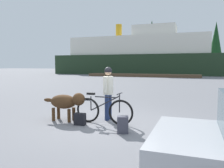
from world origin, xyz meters
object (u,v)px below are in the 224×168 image
at_px(bicycle, 104,110).
at_px(handbag_pannier, 80,119).
at_px(dog, 66,102).
at_px(person_cyclist, 108,88).
at_px(backpack, 123,125).
at_px(ferry_boat, 138,56).

xyz_separation_m(bicycle, handbag_pannier, (-0.58, -0.37, -0.23)).
bearing_deg(dog, person_cyclist, 27.24).
bearing_deg(backpack, ferry_boat, 102.99).
bearing_deg(backpack, handbag_pannier, 166.85).
height_order(backpack, ferry_boat, ferry_boat).
height_order(backpack, handbag_pannier, backpack).
xyz_separation_m(backpack, ferry_boat, (-8.03, 34.82, 2.99)).
height_order(person_cyclist, backpack, person_cyclist).
xyz_separation_m(dog, ferry_boat, (-6.02, 34.19, 2.62)).
bearing_deg(ferry_boat, person_cyclist, -77.95).
xyz_separation_m(bicycle, backpack, (0.80, -0.69, -0.18)).
relative_size(bicycle, handbag_pannier, 5.23).
height_order(bicycle, backpack, bicycle).
bearing_deg(handbag_pannier, ferry_boat, 100.90).
relative_size(person_cyclist, handbag_pannier, 4.88).
relative_size(bicycle, person_cyclist, 1.07).
height_order(person_cyclist, dog, person_cyclist).
bearing_deg(backpack, person_cyclist, 125.23).
bearing_deg(bicycle, dog, -176.73).
height_order(bicycle, ferry_boat, ferry_boat).
distance_m(backpack, ferry_boat, 35.85).
distance_m(dog, backpack, 2.14).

